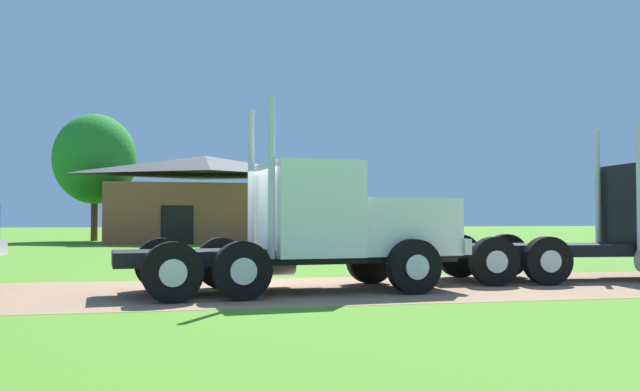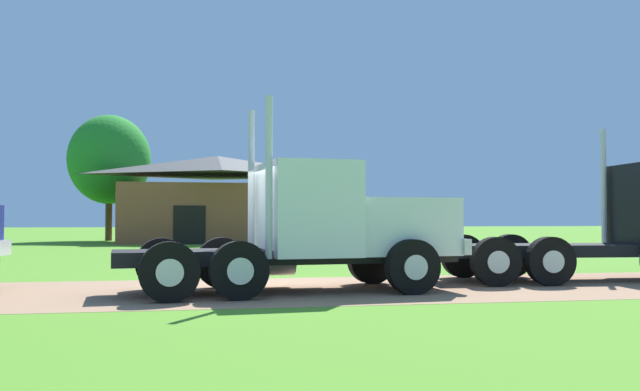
{
  "view_description": "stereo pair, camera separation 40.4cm",
  "coord_description": "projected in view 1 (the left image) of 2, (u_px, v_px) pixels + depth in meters",
  "views": [
    {
      "loc": [
        -1.44,
        -14.32,
        1.51
      ],
      "look_at": [
        1.68,
        0.25,
        1.99
      ],
      "focal_mm": 38.94,
      "sensor_mm": 36.0,
      "label": 1
    },
    {
      "loc": [
        -1.04,
        -14.4,
        1.51
      ],
      "look_at": [
        1.68,
        0.25,
        1.99
      ],
      "focal_mm": 38.94,
      "sensor_mm": 36.0,
      "label": 2
    }
  ],
  "objects": [
    {
      "name": "ground_plane",
      "position": [
        242.0,
        291.0,
        14.24
      ],
      "size": [
        200.0,
        200.0,
        0.0
      ],
      "primitive_type": "plane",
      "color": "#4D8523"
    },
    {
      "name": "dirt_track",
      "position": [
        242.0,
        291.0,
        14.24
      ],
      "size": [
        120.0,
        5.66,
        0.01
      ],
      "primitive_type": "cube",
      "color": "#987255",
      "rests_on": "ground_plane"
    },
    {
      "name": "truck_foreground_white",
      "position": [
        325.0,
        229.0,
        14.37
      ],
      "size": [
        7.17,
        3.17,
        3.83
      ],
      "color": "black",
      "rests_on": "ground_plane"
    },
    {
      "name": "shed_building",
      "position": [
        205.0,
        200.0,
        42.79
      ],
      "size": [
        12.24,
        7.23,
        5.35
      ],
      "color": "brown",
      "rests_on": "ground_plane"
    },
    {
      "name": "tree_mid",
      "position": [
        95.0,
        159.0,
        45.44
      ],
      "size": [
        5.36,
        5.36,
        8.31
      ],
      "color": "#513823",
      "rests_on": "ground_plane"
    }
  ]
}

